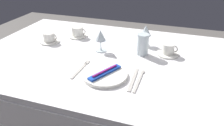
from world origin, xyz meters
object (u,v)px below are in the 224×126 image
object	(u,v)px
coffee_cup_right	(78,31)
wine_glass_left	(101,37)
coffee_cup_far	(49,37)
drink_tumbler	(143,46)
coffee_cup_left	(169,49)
wine_glass_centre	(146,31)
dinner_plate	(105,75)
fork_outer	(81,68)
dinner_knife	(133,80)
toothbrush_package	(105,72)
spoon_soup	(140,78)

from	to	relation	value
coffee_cup_right	wine_glass_left	distance (m)	0.32
coffee_cup_far	drink_tumbler	xyz separation A→B (m)	(0.67, 0.02, 0.02)
coffee_cup_left	wine_glass_centre	bearing A→B (deg)	147.55
coffee_cup_left	coffee_cup_right	bearing A→B (deg)	171.43
dinner_plate	fork_outer	world-z (taller)	dinner_plate
fork_outer	dinner_knife	bearing A→B (deg)	-4.41
toothbrush_package	coffee_cup_right	world-z (taller)	coffee_cup_right
coffee_cup_far	wine_glass_centre	xyz separation A→B (m)	(0.66, 0.17, 0.06)
dinner_plate	wine_glass_centre	distance (m)	0.51
dinner_plate	drink_tumbler	world-z (taller)	drink_tumbler
coffee_cup_right	wine_glass_left	world-z (taller)	wine_glass_left
dinner_plate	toothbrush_package	xyz separation A→B (m)	(0.00, 0.00, 0.02)
dinner_knife	fork_outer	bearing A→B (deg)	175.59
dinner_plate	toothbrush_package	world-z (taller)	toothbrush_package
spoon_soup	wine_glass_left	bearing A→B (deg)	141.40
wine_glass_centre	toothbrush_package	bearing A→B (deg)	-104.18
dinner_knife	coffee_cup_far	world-z (taller)	coffee_cup_far
spoon_soup	drink_tumbler	world-z (taller)	drink_tumbler
toothbrush_package	coffee_cup_left	distance (m)	0.48
wine_glass_centre	wine_glass_left	size ratio (longest dim) A/B	0.99
drink_tumbler	wine_glass_left	bearing A→B (deg)	-172.06
dinner_knife	drink_tumbler	xyz separation A→B (m)	(-0.02, 0.32, 0.06)
dinner_plate	wine_glass_left	world-z (taller)	wine_glass_left
coffee_cup_left	coffee_cup_far	xyz separation A→B (m)	(-0.83, -0.06, -0.00)
dinner_plate	coffee_cup_far	size ratio (longest dim) A/B	2.34
toothbrush_package	coffee_cup_far	world-z (taller)	coffee_cup_far
coffee_cup_left	wine_glass_centre	world-z (taller)	wine_glass_centre
spoon_soup	wine_glass_left	size ratio (longest dim) A/B	1.56
coffee_cup_right	coffee_cup_left	bearing A→B (deg)	-8.57
fork_outer	coffee_cup_right	xyz separation A→B (m)	(-0.24, 0.44, 0.04)
wine_glass_left	drink_tumbler	world-z (taller)	wine_glass_left
dinner_knife	coffee_cup_far	distance (m)	0.76
wine_glass_centre	dinner_knife	bearing A→B (deg)	-86.48
toothbrush_package	fork_outer	size ratio (longest dim) A/B	0.94
dinner_knife	coffee_cup_right	size ratio (longest dim) A/B	2.09
dinner_plate	wine_glass_left	distance (m)	0.34
dinner_plate	spoon_soup	xyz separation A→B (m)	(0.18, 0.04, -0.01)
dinner_knife	coffee_cup_left	world-z (taller)	coffee_cup_left
fork_outer	spoon_soup	world-z (taller)	spoon_soup
toothbrush_package	wine_glass_left	xyz separation A→B (m)	(-0.14, 0.29, 0.07)
dinner_plate	fork_outer	xyz separation A→B (m)	(-0.16, 0.04, -0.01)
coffee_cup_far	coffee_cup_left	bearing A→B (deg)	4.13
fork_outer	drink_tumbler	distance (m)	0.42
coffee_cup_right	coffee_cup_far	xyz separation A→B (m)	(-0.15, -0.16, -0.00)
dinner_plate	coffee_cup_left	distance (m)	0.48
toothbrush_package	wine_glass_centre	bearing A→B (deg)	75.82
coffee_cup_far	wine_glass_centre	distance (m)	0.69
spoon_soup	coffee_cup_right	size ratio (longest dim) A/B	2.06
dinner_plate	coffee_cup_right	xyz separation A→B (m)	(-0.39, 0.48, 0.03)
fork_outer	wine_glass_centre	distance (m)	0.54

